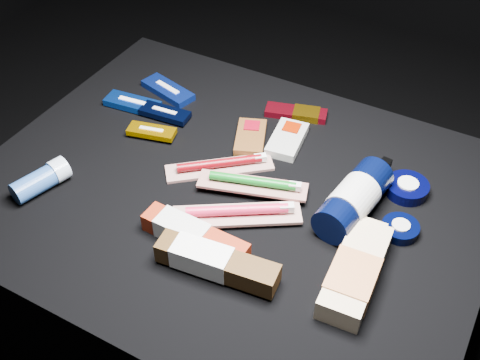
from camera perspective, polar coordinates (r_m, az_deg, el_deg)
The scene contains 19 objects.
ground at distance 1.48m, azimuth -0.71°, elevation -11.98°, with size 3.00×3.00×0.00m, color black.
cloth_table at distance 1.32m, azimuth -0.78°, elevation -7.02°, with size 0.98×0.78×0.40m, color black.
luna_bar_0 at distance 1.43m, azimuth -6.85°, elevation 8.45°, with size 0.14×0.08×0.02m.
luna_bar_1 at distance 1.40m, azimuth -10.15°, elevation 7.16°, with size 0.13×0.06×0.02m.
luna_bar_2 at distance 1.35m, azimuth -7.14°, elevation 6.33°, with size 0.12×0.05×0.01m.
luna_bar_3 at distance 1.30m, azimuth -8.38°, elevation 4.59°, with size 0.11×0.06×0.01m.
clif_bar_0 at distance 1.28m, azimuth 1.02°, elevation 4.18°, with size 0.10×0.13×0.02m.
clif_bar_1 at distance 1.28m, azimuth 4.56°, elevation 3.99°, with size 0.08×0.12×0.02m.
power_bar at distance 1.35m, azimuth 5.66°, elevation 6.32°, with size 0.14×0.08×0.02m.
lotion_bottle at distance 1.12m, azimuth 10.74°, elevation -1.80°, with size 0.10×0.24×0.08m.
cream_tin_upper at distance 1.20m, azimuth 15.55°, elevation -0.73°, with size 0.08×0.08×0.03m.
cream_tin_lower at distance 1.13m, azimuth 14.94°, elevation -4.48°, with size 0.07×0.07×0.02m.
bodywash_bottle at distance 1.03m, azimuth 10.84°, elevation -8.65°, with size 0.09×0.22×0.05m.
deodorant_stick at distance 1.22m, azimuth -18.29°, elevation 0.00°, with size 0.08×0.12×0.05m.
toothbrush_pack_0 at distance 1.21m, azimuth -1.81°, elevation 1.38°, with size 0.20×0.18×0.02m.
toothbrush_pack_1 at distance 1.10m, azimuth -0.11°, elevation -3.12°, with size 0.23×0.17×0.03m.
toothbrush_pack_2 at distance 1.15m, azimuth 1.34°, elevation -0.34°, with size 0.22×0.11×0.02m.
toothpaste_carton_red at distance 1.07m, azimuth -4.71°, elevation -5.18°, with size 0.20×0.05×0.04m.
toothpaste_carton_green at distance 1.02m, azimuth -2.69°, elevation -7.68°, with size 0.22×0.07×0.04m.
Camera 1 is at (0.42, -0.73, 1.22)m, focal length 45.00 mm.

